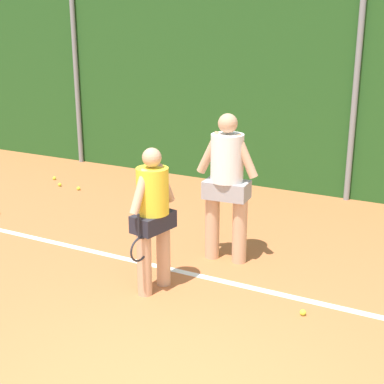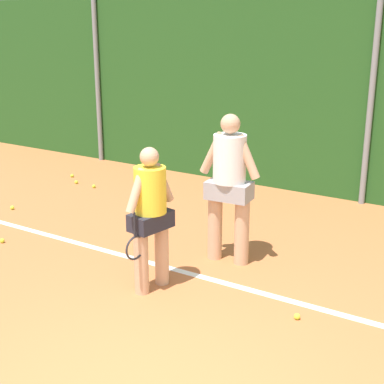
{
  "view_description": "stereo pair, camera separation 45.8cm",
  "coord_description": "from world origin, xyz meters",
  "px_view_note": "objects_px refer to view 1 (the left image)",
  "views": [
    {
      "loc": [
        1.92,
        -3.12,
        3.03
      ],
      "look_at": [
        -1.02,
        2.49,
        1.06
      ],
      "focal_mm": 52.42,
      "sensor_mm": 36.0,
      "label": 1
    },
    {
      "loc": [
        2.32,
        -2.89,
        3.03
      ],
      "look_at": [
        -1.02,
        2.49,
        1.06
      ],
      "focal_mm": 52.42,
      "sensor_mm": 36.0,
      "label": 2
    }
  ],
  "objects_px": {
    "tennis_ball_2": "(303,313)",
    "player_midcourt": "(227,180)",
    "tennis_ball_5": "(60,185)",
    "tennis_ball_1": "(54,178)",
    "tennis_ball_7": "(79,188)",
    "player_foreground_near": "(153,213)"
  },
  "relations": [
    {
      "from": "player_foreground_near",
      "to": "player_midcourt",
      "type": "distance_m",
      "value": 1.22
    },
    {
      "from": "tennis_ball_5",
      "to": "tennis_ball_2",
      "type": "bearing_deg",
      "value": -24.8
    },
    {
      "from": "tennis_ball_1",
      "to": "tennis_ball_7",
      "type": "distance_m",
      "value": 0.92
    },
    {
      "from": "tennis_ball_1",
      "to": "tennis_ball_5",
      "type": "bearing_deg",
      "value": -37.37
    },
    {
      "from": "player_foreground_near",
      "to": "player_midcourt",
      "type": "xyz_separation_m",
      "value": [
        0.38,
        1.15,
        0.14
      ]
    },
    {
      "from": "player_midcourt",
      "to": "tennis_ball_1",
      "type": "relative_size",
      "value": 29.13
    },
    {
      "from": "player_midcourt",
      "to": "player_foreground_near",
      "type": "bearing_deg",
      "value": -113.05
    },
    {
      "from": "player_foreground_near",
      "to": "tennis_ball_7",
      "type": "height_order",
      "value": "player_foreground_near"
    },
    {
      "from": "tennis_ball_1",
      "to": "tennis_ball_2",
      "type": "height_order",
      "value": "same"
    },
    {
      "from": "player_foreground_near",
      "to": "tennis_ball_2",
      "type": "bearing_deg",
      "value": 107.41
    },
    {
      "from": "player_midcourt",
      "to": "tennis_ball_2",
      "type": "bearing_deg",
      "value": -39.84
    },
    {
      "from": "tennis_ball_5",
      "to": "player_midcourt",
      "type": "bearing_deg",
      "value": -21.0
    },
    {
      "from": "tennis_ball_2",
      "to": "tennis_ball_5",
      "type": "bearing_deg",
      "value": 155.2
    },
    {
      "from": "player_foreground_near",
      "to": "tennis_ball_2",
      "type": "height_order",
      "value": "player_foreground_near"
    },
    {
      "from": "player_midcourt",
      "to": "tennis_ball_1",
      "type": "xyz_separation_m",
      "value": [
        -4.52,
        1.88,
        -1.05
      ]
    },
    {
      "from": "tennis_ball_1",
      "to": "tennis_ball_5",
      "type": "height_order",
      "value": "same"
    },
    {
      "from": "tennis_ball_1",
      "to": "tennis_ball_5",
      "type": "relative_size",
      "value": 1.0
    },
    {
      "from": "player_foreground_near",
      "to": "tennis_ball_2",
      "type": "xyz_separation_m",
      "value": [
        1.72,
        0.21,
        -0.91
      ]
    },
    {
      "from": "player_midcourt",
      "to": "tennis_ball_5",
      "type": "height_order",
      "value": "player_midcourt"
    },
    {
      "from": "player_foreground_near",
      "to": "tennis_ball_7",
      "type": "bearing_deg",
      "value": -119.24
    },
    {
      "from": "tennis_ball_2",
      "to": "player_midcourt",
      "type": "bearing_deg",
      "value": 144.84
    },
    {
      "from": "tennis_ball_5",
      "to": "tennis_ball_1",
      "type": "bearing_deg",
      "value": 142.63
    }
  ]
}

